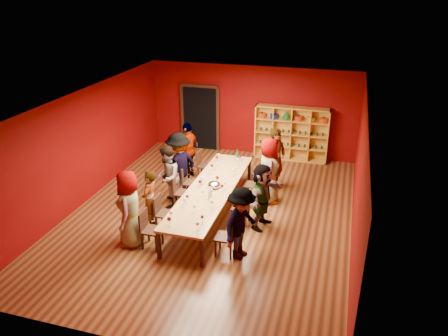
{
  "coord_description": "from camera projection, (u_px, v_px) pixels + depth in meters",
  "views": [
    {
      "loc": [
        3.07,
        -9.36,
        5.66
      ],
      "look_at": [
        0.22,
        0.42,
        1.15
      ],
      "focal_mm": 35.0,
      "sensor_mm": 36.0,
      "label": 1
    }
  ],
  "objects": [
    {
      "name": "wine_glass_3",
      "position": [
        199.0,
        182.0,
        10.99
      ],
      "size": [
        0.08,
        0.08,
        0.2
      ],
      "color": "silver",
      "rests_on": "tasting_table"
    },
    {
      "name": "wine_glass_21",
      "position": [
        185.0,
        200.0,
        10.08
      ],
      "size": [
        0.09,
        0.09,
        0.22
      ],
      "color": "silver",
      "rests_on": "tasting_table"
    },
    {
      "name": "wine_glass_18",
      "position": [
        211.0,
        200.0,
        10.1
      ],
      "size": [
        0.07,
        0.07,
        0.19
      ],
      "color": "silver",
      "rests_on": "tasting_table"
    },
    {
      "name": "chair_person_left_1",
      "position": [
        162.0,
        211.0,
        10.44
      ],
      "size": [
        0.42,
        0.42,
        0.89
      ],
      "color": "black",
      "rests_on": "ground"
    },
    {
      "name": "chair_person_right_3",
      "position": [
        256.0,
        183.0,
        11.84
      ],
      "size": [
        0.42,
        0.42,
        0.89
      ],
      "color": "black",
      "rests_on": "ground"
    },
    {
      "name": "wine_glass_1",
      "position": [
        210.0,
        170.0,
        11.7
      ],
      "size": [
        0.07,
        0.07,
        0.18
      ],
      "color": "silver",
      "rests_on": "tasting_table"
    },
    {
      "name": "person_right_3",
      "position": [
        269.0,
        171.0,
        11.58
      ],
      "size": [
        0.69,
        0.98,
        1.82
      ],
      "primitive_type": "imported",
      "rotation": [
        0.0,
        0.0,
        1.83
      ],
      "color": "#5B87BC",
      "rests_on": "ground"
    },
    {
      "name": "room_shell",
      "position": [
        211.0,
        161.0,
        10.69
      ],
      "size": [
        7.1,
        9.1,
        3.04
      ],
      "color": "#522D15",
      "rests_on": "ground"
    },
    {
      "name": "wine_glass_9",
      "position": [
        212.0,
        166.0,
        11.9
      ],
      "size": [
        0.09,
        0.09,
        0.21
      ],
      "color": "silver",
      "rests_on": "tasting_table"
    },
    {
      "name": "chair_person_left_3",
      "position": [
        188.0,
        180.0,
        12.0
      ],
      "size": [
        0.42,
        0.42,
        0.89
      ],
      "color": "black",
      "rests_on": "ground"
    },
    {
      "name": "person_left_0",
      "position": [
        130.0,
        209.0,
        9.71
      ],
      "size": [
        0.67,
        0.97,
        1.8
      ],
      "primitive_type": "imported",
      "rotation": [
        0.0,
        0.0,
        -1.34
      ],
      "color": "silver",
      "rests_on": "ground"
    },
    {
      "name": "wine_glass_23",
      "position": [
        240.0,
        157.0,
        12.55
      ],
      "size": [
        0.07,
        0.07,
        0.18
      ],
      "color": "silver",
      "rests_on": "tasting_table"
    },
    {
      "name": "wine_glass_15",
      "position": [
        225.0,
        183.0,
        10.95
      ],
      "size": [
        0.07,
        0.07,
        0.18
      ],
      "color": "silver",
      "rests_on": "tasting_table"
    },
    {
      "name": "person_left_2",
      "position": [
        167.0,
        177.0,
        11.39
      ],
      "size": [
        0.67,
        0.91,
        1.68
      ],
      "primitive_type": "imported",
      "rotation": [
        0.0,
        0.0,
        -1.28
      ],
      "color": "#4F4F54",
      "rests_on": "ground"
    },
    {
      "name": "doorway",
      "position": [
        201.0,
        118.0,
        15.19
      ],
      "size": [
        1.4,
        0.17,
        2.3
      ],
      "color": "black",
      "rests_on": "ground"
    },
    {
      "name": "chair_person_right_4",
      "position": [
        262.0,
        171.0,
        12.57
      ],
      "size": [
        0.42,
        0.42,
        0.89
      ],
      "color": "black",
      "rests_on": "ground"
    },
    {
      "name": "person_left_3",
      "position": [
        179.0,
        165.0,
        11.9
      ],
      "size": [
        0.93,
        1.28,
        1.84
      ],
      "primitive_type": "imported",
      "rotation": [
        0.0,
        0.0,
        -2.0
      ],
      "color": "#5A85BA",
      "rests_on": "ground"
    },
    {
      "name": "wine_glass_22",
      "position": [
        235.0,
        169.0,
        11.73
      ],
      "size": [
        0.08,
        0.08,
        0.21
      ],
      "color": "silver",
      "rests_on": "tasting_table"
    },
    {
      "name": "carafe_b",
      "position": [
        210.0,
        193.0,
        10.46
      ],
      "size": [
        0.13,
        0.13,
        0.27
      ],
      "color": "silver",
      "rests_on": "tasting_table"
    },
    {
      "name": "person_right_2",
      "position": [
        262.0,
        196.0,
        10.43
      ],
      "size": [
        0.83,
        1.59,
        1.65
      ],
      "primitive_type": "imported",
      "rotation": [
        0.0,
        0.0,
        1.3
      ],
      "color": "#121333",
      "rests_on": "ground"
    },
    {
      "name": "wine_glass_16",
      "position": [
        187.0,
        197.0,
        10.27
      ],
      "size": [
        0.08,
        0.08,
        0.19
      ],
      "color": "silver",
      "rests_on": "tasting_table"
    },
    {
      "name": "wine_glass_4",
      "position": [
        195.0,
        206.0,
        9.84
      ],
      "size": [
        0.07,
        0.07,
        0.19
      ],
      "color": "silver",
      "rests_on": "tasting_table"
    },
    {
      "name": "chair_person_left_0",
      "position": [
        148.0,
        227.0,
        9.76
      ],
      "size": [
        0.42,
        0.42,
        0.89
      ],
      "color": "black",
      "rests_on": "ground"
    },
    {
      "name": "spittoon_bowl",
      "position": [
        214.0,
        185.0,
        10.99
      ],
      "size": [
        0.33,
        0.33,
        0.18
      ],
      "primitive_type": "ellipsoid",
      "color": "#AEB1B5",
      "rests_on": "tasting_table"
    },
    {
      "name": "chair_person_left_4",
      "position": [
        203.0,
        163.0,
        13.08
      ],
      "size": [
        0.42,
        0.42,
        0.89
      ],
      "color": "black",
      "rests_on": "ground"
    },
    {
      "name": "wine_glass_8",
      "position": [
        222.0,
        186.0,
        10.76
      ],
      "size": [
        0.08,
        0.08,
        0.2
      ],
      "color": "silver",
      "rests_on": "tasting_table"
    },
    {
      "name": "person_left_1",
      "position": [
        150.0,
        200.0,
        10.41
      ],
      "size": [
        0.41,
        0.55,
        1.5
      ],
      "primitive_type": "imported",
      "rotation": [
        0.0,
        0.0,
        -1.56
      ],
      "color": "pink",
      "rests_on": "ground"
    },
    {
      "name": "wine_glass_14",
      "position": [
        238.0,
        160.0,
        12.28
      ],
      "size": [
        0.09,
        0.09,
        0.21
      ],
      "color": "silver",
      "rests_on": "tasting_table"
    },
    {
      "name": "wine_glass_19",
      "position": [
        200.0,
        182.0,
        10.97
      ],
      "size": [
        0.08,
        0.08,
        0.21
      ],
      "color": "silver",
      "rests_on": "tasting_table"
    },
    {
      "name": "shelving_unit",
      "position": [
        292.0,
        131.0,
        14.33
      ],
      "size": [
        2.4,
        0.4,
        1.8
      ],
      "color": "gold",
      "rests_on": "ground"
    },
    {
      "name": "wine_glass_0",
      "position": [
        203.0,
        192.0,
        10.5
      ],
      "size": [
        0.07,
        0.07,
        0.19
      ],
      "color": "silver",
      "rests_on": "tasting_table"
    },
    {
      "name": "wine_glass_2",
      "position": [
        218.0,
        164.0,
        12.07
      ],
      "size": [
        0.07,
        0.07,
        0.18
      ],
      "color": "silver",
      "rests_on": "tasting_table"
    },
    {
      "name": "chair_person_right_0",
      "position": [
        229.0,
        235.0,
        9.47
      ],
      "size": [
        0.42,
        0.42,
        0.89
      ],
      "color": "black",
      "rests_on": "ground"
    },
    {
      "name": "wine_glass_6",
      "position": [
        217.0,
        178.0,
        11.16
      ],
      "size": [
        0.09,
        0.09,
        0.22
      ],
      "color": "silver",
      "rests_on": "tasting_table"
    },
    {
      "name": "wine_glass_5",
      "position": [
        169.0,
        219.0,
        9.28
      ],
      "size": [
        0.09,
        0.09,
        0.22
      ],
      "color": "silver",
      "rests_on": "tasting_table"
    },
    {
      "name": "chair_person_right_2",
      "position": [
        244.0,
        206.0,
        10.68
      ],
      "size": [
        0.42,
        0.42,
        0.89
      ],
      "color": "black",
      "rests_on": "ground"
    },
    {
      "name": "wine_glass_20",
      "position": [
        197.0,
        224.0,
        9.11
      ],
      "size": [
        0.09,
        0.09,
        0.22
      ],
      "color": "silver",
      "rests_on": "tasting_table"
    },
    {
      "name": "wine_glass_11",
      "position": [
        219.0,
        155.0,
        12.66
      ],
      "size": [
        0.07,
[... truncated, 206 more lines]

